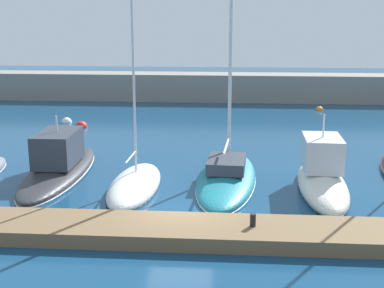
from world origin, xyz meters
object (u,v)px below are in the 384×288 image
mooring_buoy_red (81,127)px  motorboat_ivory_fifth (322,176)px  sailboat_teal_fourth (227,174)px  mooring_buoy_white (67,123)px  motorboat_charcoal_second (59,164)px  sailboat_white_third (135,185)px  dock_bollard (253,220)px  mooring_buoy_orange (319,110)px

mooring_buoy_red → motorboat_ivory_fifth: bearing=-40.9°
sailboat_teal_fourth → mooring_buoy_white: size_ratio=25.85×
sailboat_teal_fourth → mooring_buoy_white: 17.31m
motorboat_charcoal_second → mooring_buoy_red: bearing=9.6°
sailboat_white_third → dock_bollard: size_ratio=25.79×
mooring_buoy_orange → mooring_buoy_red: bearing=-155.1°
motorboat_charcoal_second → mooring_buoy_white: motorboat_charcoal_second is taller
motorboat_charcoal_second → mooring_buoy_orange: bearing=-40.0°
sailboat_white_third → mooring_buoy_orange: bearing=-26.7°
mooring_buoy_white → mooring_buoy_orange: bearing=19.0°
mooring_buoy_red → mooring_buoy_orange: size_ratio=1.36×
sailboat_white_third → motorboat_ivory_fifth: size_ratio=1.59×
motorboat_charcoal_second → mooring_buoy_red: 11.02m
motorboat_ivory_fifth → mooring_buoy_white: motorboat_ivory_fifth is taller
mooring_buoy_red → mooring_buoy_white: size_ratio=1.17×
mooring_buoy_red → dock_bollard: bearing=-58.4°
sailboat_white_third → motorboat_ivory_fifth: sailboat_white_third is taller
sailboat_white_third → sailboat_teal_fourth: sailboat_teal_fourth is taller
motorboat_ivory_fifth → mooring_buoy_white: (-15.73, 13.89, -0.64)m
mooring_buoy_orange → mooring_buoy_white: size_ratio=0.86×
sailboat_white_third → mooring_buoy_orange: 23.69m
motorboat_charcoal_second → dock_bollard: motorboat_charcoal_second is taller
motorboat_ivory_fifth → mooring_buoy_red: bearing=50.8°
sailboat_white_third → motorboat_ivory_fifth: (8.17, 0.48, 0.46)m
mooring_buoy_white → dock_bollard: 23.15m
sailboat_white_third → mooring_buoy_red: (-6.05, 12.82, -0.18)m
mooring_buoy_orange → mooring_buoy_white: mooring_buoy_white is taller
motorboat_charcoal_second → dock_bollard: size_ratio=21.48×
motorboat_charcoal_second → motorboat_ivory_fifth: 12.29m
motorboat_ivory_fifth → mooring_buoy_orange: motorboat_ivory_fifth is taller
motorboat_charcoal_second → motorboat_ivory_fifth: motorboat_ivory_fifth is taller
motorboat_charcoal_second → mooring_buoy_white: size_ratio=12.88×
motorboat_ivory_fifth → dock_bollard: (-3.20, -5.56, 0.10)m
motorboat_ivory_fifth → mooring_buoy_orange: size_ratio=11.29×
motorboat_charcoal_second → sailboat_teal_fourth: bearing=-94.4°
motorboat_charcoal_second → sailboat_white_third: 4.51m
mooring_buoy_orange → sailboat_white_third: bearing=-118.4°
mooring_buoy_orange → dock_bollard: size_ratio=1.44×
mooring_buoy_orange → sailboat_teal_fourth: bearing=-110.5°
sailboat_white_third → mooring_buoy_white: (-7.56, 14.38, -0.18)m
motorboat_ivory_fifth → dock_bollard: size_ratio=16.22×
mooring_buoy_red → dock_bollard: size_ratio=1.95×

